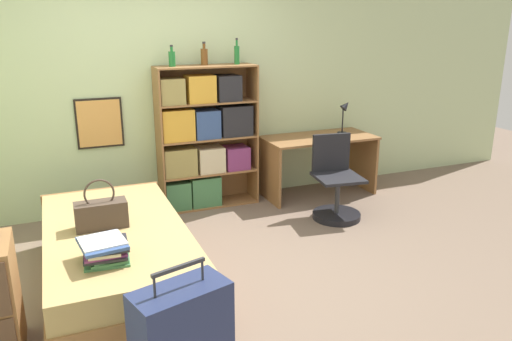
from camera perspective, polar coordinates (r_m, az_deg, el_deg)
The scene contains 12 objects.
ground_plane at distance 4.33m, azimuth -6.05°, elevation -11.11°, with size 14.00×14.00×0.00m, color #756051.
wall_back at distance 5.52m, azimuth -11.56°, elevation 8.96°, with size 10.00×0.09×2.60m.
bed at distance 4.13m, azimuth -15.60°, elevation -9.38°, with size 1.06×2.04×0.49m.
handbag at distance 4.00m, azimuth -17.28°, elevation -4.72°, with size 0.39×0.17×0.39m.
book_stack_on_bed at distance 3.47m, azimuth -16.87°, elevation -8.70°, with size 0.34×0.36×0.15m.
bookcase at distance 5.50m, azimuth -6.12°, elevation 3.65°, with size 1.08×0.34×1.56m.
bottle_green at distance 5.30m, azimuth -9.59°, elevation 12.53°, with size 0.07×0.07×0.22m.
bottle_brown at distance 5.43m, azimuth -5.94°, elevation 12.87°, with size 0.08×0.08×0.24m.
bottle_clear at distance 5.50m, azimuth -2.20°, elevation 13.13°, with size 0.06×0.06×0.28m.
desk at distance 5.96m, azimuth 7.14°, elevation 1.96°, with size 1.31×0.64×0.71m.
desk_lamp at distance 6.08m, azimuth 10.13°, elevation 6.71°, with size 0.16×0.11×0.41m.
desk_chair at distance 5.35m, azimuth 9.08°, elevation -2.50°, with size 0.52×0.52×0.87m.
Camera 1 is at (-1.03, -3.69, 2.03)m, focal length 35.00 mm.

